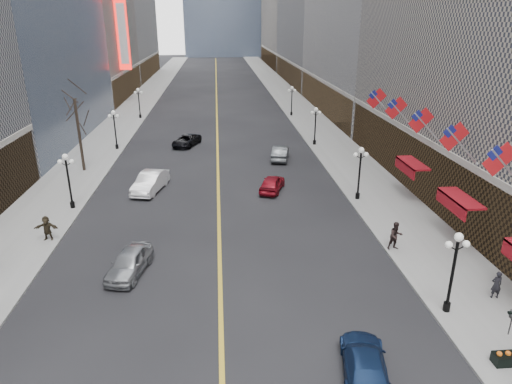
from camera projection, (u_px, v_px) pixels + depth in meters
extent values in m
cube|color=gray|center=(301.00, 111.00, 76.28)|extent=(6.00, 230.00, 0.15)
cube|color=gray|center=(131.00, 113.00, 74.08)|extent=(6.00, 230.00, 0.15)
cube|color=gold|center=(217.00, 102.00, 84.51)|extent=(0.25, 200.00, 0.02)
cube|color=#4E3D34|center=(441.00, 173.00, 37.54)|extent=(2.80, 41.00, 5.00)
cube|color=#4E3D34|center=(330.00, 97.00, 73.86)|extent=(2.80, 35.00, 5.00)
cube|color=#4E3D34|center=(293.00, 72.00, 109.25)|extent=(2.80, 39.00, 5.00)
cube|color=#4E3D34|center=(272.00, 57.00, 149.29)|extent=(2.80, 45.00, 5.00)
cube|color=#4E3D34|center=(121.00, 84.00, 88.66)|extent=(2.80, 29.00, 5.00)
cube|color=#4E3D34|center=(146.00, 67.00, 120.32)|extent=(2.80, 37.00, 5.00)
cylinder|color=black|center=(447.00, 307.00, 23.84)|extent=(0.36, 0.36, 0.50)
cylinder|color=black|center=(452.00, 278.00, 23.22)|extent=(0.16, 0.16, 4.00)
sphere|color=white|center=(459.00, 237.00, 22.40)|extent=(0.44, 0.44, 0.44)
sphere|color=white|center=(449.00, 245.00, 22.51)|extent=(0.36, 0.36, 0.36)
sphere|color=white|center=(466.00, 244.00, 22.58)|extent=(0.36, 0.36, 0.36)
cylinder|color=black|center=(358.00, 196.00, 38.74)|extent=(0.36, 0.36, 0.50)
cylinder|color=black|center=(359.00, 176.00, 38.12)|extent=(0.16, 0.16, 4.00)
sphere|color=white|center=(361.00, 150.00, 37.30)|extent=(0.44, 0.44, 0.44)
sphere|color=white|center=(356.00, 155.00, 37.40)|extent=(0.36, 0.36, 0.36)
sphere|color=white|center=(366.00, 154.00, 37.47)|extent=(0.36, 0.36, 0.36)
cylinder|color=black|center=(314.00, 142.00, 55.50)|extent=(0.36, 0.36, 0.50)
cylinder|color=black|center=(315.00, 128.00, 54.88)|extent=(0.16, 0.16, 4.00)
sphere|color=white|center=(316.00, 109.00, 54.06)|extent=(0.44, 0.44, 0.44)
sphere|color=white|center=(312.00, 113.00, 54.17)|extent=(0.36, 0.36, 0.36)
sphere|color=white|center=(320.00, 112.00, 54.24)|extent=(0.36, 0.36, 0.36)
cylinder|color=black|center=(291.00, 114.00, 72.26)|extent=(0.36, 0.36, 0.50)
cylinder|color=black|center=(292.00, 103.00, 71.64)|extent=(0.16, 0.16, 4.00)
sphere|color=white|center=(292.00, 88.00, 70.82)|extent=(0.44, 0.44, 0.44)
sphere|color=white|center=(289.00, 90.00, 70.93)|extent=(0.36, 0.36, 0.36)
sphere|color=white|center=(295.00, 90.00, 71.00)|extent=(0.36, 0.36, 0.36)
cylinder|color=black|center=(72.00, 205.00, 36.89)|extent=(0.36, 0.36, 0.50)
cylinder|color=black|center=(69.00, 184.00, 36.26)|extent=(0.16, 0.16, 4.00)
sphere|color=white|center=(65.00, 157.00, 35.44)|extent=(0.44, 0.44, 0.44)
sphere|color=white|center=(60.00, 162.00, 35.55)|extent=(0.36, 0.36, 0.36)
sphere|color=white|center=(72.00, 161.00, 35.62)|extent=(0.36, 0.36, 0.36)
cylinder|color=black|center=(117.00, 147.00, 53.65)|extent=(0.36, 0.36, 0.50)
cylinder|color=black|center=(115.00, 132.00, 53.03)|extent=(0.16, 0.16, 4.00)
sphere|color=white|center=(113.00, 112.00, 52.21)|extent=(0.44, 0.44, 0.44)
sphere|color=white|center=(110.00, 116.00, 52.31)|extent=(0.36, 0.36, 0.36)
sphere|color=white|center=(118.00, 116.00, 52.38)|extent=(0.36, 0.36, 0.36)
cylinder|color=black|center=(140.00, 116.00, 70.41)|extent=(0.36, 0.36, 0.50)
cylinder|color=black|center=(139.00, 105.00, 69.79)|extent=(0.16, 0.16, 4.00)
sphere|color=white|center=(138.00, 90.00, 68.97)|extent=(0.44, 0.44, 0.44)
sphere|color=white|center=(135.00, 92.00, 69.08)|extent=(0.36, 0.36, 0.36)
sphere|color=white|center=(141.00, 92.00, 69.15)|extent=(0.36, 0.36, 0.36)
imported|color=black|center=(512.00, 322.00, 15.63)|extent=(0.40, 0.16, 1.00)
cylinder|color=#B2B2B7|center=(509.00, 170.00, 24.67)|extent=(2.49, 0.12, 2.49)
cube|color=red|center=(500.00, 159.00, 24.38)|extent=(1.94, 0.04, 1.94)
cube|color=navy|center=(495.00, 153.00, 24.23)|extent=(0.88, 0.06, 0.88)
cylinder|color=#B2B2B7|center=(462.00, 146.00, 29.32)|extent=(2.49, 0.12, 2.49)
cube|color=red|center=(454.00, 137.00, 29.04)|extent=(1.94, 0.04, 1.94)
cube|color=navy|center=(450.00, 131.00, 28.89)|extent=(0.88, 0.06, 0.88)
cylinder|color=#B2B2B7|center=(428.00, 129.00, 33.98)|extent=(2.49, 0.12, 2.49)
cube|color=red|center=(421.00, 120.00, 33.70)|extent=(1.94, 0.04, 1.94)
cube|color=navy|center=(417.00, 116.00, 33.54)|extent=(0.88, 0.06, 0.88)
cylinder|color=#B2B2B7|center=(403.00, 116.00, 38.64)|extent=(2.49, 0.12, 2.49)
cube|color=red|center=(396.00, 108.00, 38.35)|extent=(1.94, 0.04, 1.94)
cube|color=navy|center=(393.00, 104.00, 38.20)|extent=(0.88, 0.06, 0.88)
cylinder|color=#B2B2B7|center=(383.00, 105.00, 43.29)|extent=(2.49, 0.12, 2.49)
cube|color=red|center=(376.00, 98.00, 43.01)|extent=(1.94, 0.04, 1.94)
cube|color=navy|center=(373.00, 95.00, 42.86)|extent=(0.88, 0.06, 0.88)
cube|color=maroon|center=(461.00, 198.00, 30.65)|extent=(1.40, 4.00, 0.15)
cube|color=maroon|center=(451.00, 204.00, 30.74)|extent=(0.10, 4.00, 0.90)
cube|color=maroon|center=(413.00, 163.00, 38.10)|extent=(1.40, 4.00, 0.15)
cube|color=maroon|center=(405.00, 168.00, 38.19)|extent=(0.10, 4.00, 0.90)
cube|color=red|center=(123.00, 34.00, 79.00)|extent=(2.00, 0.50, 12.00)
cube|color=white|center=(123.00, 34.00, 79.00)|extent=(1.40, 0.55, 10.00)
cylinder|color=#2D231C|center=(79.00, 135.00, 44.87)|extent=(0.28, 0.28, 7.20)
imported|color=#9CA0A3|center=(129.00, 262.00, 27.45)|extent=(2.71, 4.73, 1.52)
imported|color=silver|center=(150.00, 182.00, 40.66)|extent=(3.03, 5.51, 1.72)
imported|color=black|center=(186.00, 140.00, 55.25)|extent=(3.82, 5.31, 1.34)
imported|color=navy|center=(365.00, 363.00, 19.57)|extent=(2.73, 4.90, 1.34)
imported|color=maroon|center=(272.00, 183.00, 40.76)|extent=(3.02, 4.57, 1.45)
imported|color=#44484B|center=(280.00, 153.00, 49.82)|extent=(2.60, 4.92, 1.54)
imported|color=black|center=(496.00, 285.00, 24.76)|extent=(0.61, 0.46, 1.63)
imported|color=black|center=(396.00, 236.00, 29.99)|extent=(1.00, 0.64, 1.93)
imported|color=#2C2418|center=(47.00, 228.00, 31.32)|extent=(1.66, 0.59, 1.76)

